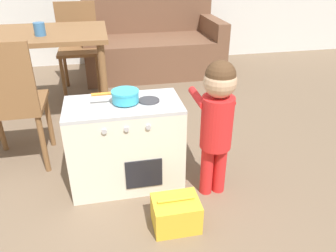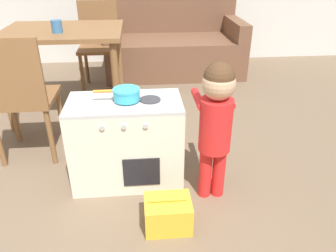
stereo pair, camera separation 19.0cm
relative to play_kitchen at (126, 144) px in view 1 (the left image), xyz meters
The scene contains 9 objects.
play_kitchen is the anchor object (origin of this frame).
toy_pot 0.32m from the play_kitchen, ahead, with size 0.26×0.16×0.07m.
child_figure 0.59m from the play_kitchen, 21.91° to the right, with size 0.20×0.33×0.83m.
toy_basket 0.53m from the play_kitchen, 64.40° to the right, with size 0.24×0.19×0.18m.
dining_table 1.23m from the play_kitchen, 116.28° to the left, with size 0.97×0.77×0.75m.
dining_chair_near 0.79m from the play_kitchen, 154.95° to the left, with size 0.40×0.40×0.88m.
dining_chair_far 1.77m from the play_kitchen, 100.26° to the left, with size 0.40×0.40×0.88m.
couch 2.25m from the play_kitchen, 76.70° to the left, with size 1.58×0.90×0.82m.
cup_on_table 1.18m from the play_kitchen, 119.99° to the left, with size 0.08×0.08×0.10m.
Camera 1 is at (0.18, -0.91, 1.30)m, focal length 35.00 mm.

